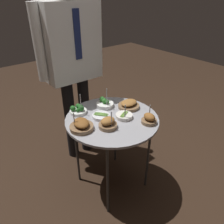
{
  "coord_description": "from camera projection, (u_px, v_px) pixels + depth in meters",
  "views": [
    {
      "loc": [
        -0.88,
        -1.09,
        1.54
      ],
      "look_at": [
        0.0,
        0.0,
        0.73
      ],
      "focal_mm": 35.0,
      "sensor_mm": 36.0,
      "label": 1
    }
  ],
  "objects": [
    {
      "name": "ground_plane",
      "position": [
        112.0,
        182.0,
        1.98
      ],
      "size": [
        8.0,
        8.0,
        0.0
      ],
      "primitive_type": "plane",
      "color": "black"
    },
    {
      "name": "serving_cart",
      "position": [
        112.0,
        123.0,
        1.66
      ],
      "size": [
        0.7,
        0.7,
        0.68
      ],
      "color": "#939399",
      "rests_on": "ground_plane"
    },
    {
      "name": "bowl_broccoli_front_right",
      "position": [
        105.0,
        103.0,
        1.78
      ],
      "size": [
        0.14,
        0.14,
        0.18
      ],
      "color": "white",
      "rests_on": "serving_cart"
    },
    {
      "name": "bowl_asparagus_mid_left",
      "position": [
        101.0,
        116.0,
        1.64
      ],
      "size": [
        0.13,
        0.13,
        0.03
      ],
      "color": "silver",
      "rests_on": "serving_cart"
    },
    {
      "name": "bowl_roast_center",
      "position": [
        108.0,
        123.0,
        1.51
      ],
      "size": [
        0.13,
        0.13,
        0.14
      ],
      "color": "brown",
      "rests_on": "serving_cart"
    },
    {
      "name": "bowl_roast_front_left",
      "position": [
        129.0,
        105.0,
        1.77
      ],
      "size": [
        0.17,
        0.17,
        0.06
      ],
      "color": "brown",
      "rests_on": "serving_cart"
    },
    {
      "name": "bowl_asparagus_back_right",
      "position": [
        124.0,
        116.0,
        1.63
      ],
      "size": [
        0.13,
        0.13,
        0.13
      ],
      "color": "silver",
      "rests_on": "serving_cart"
    },
    {
      "name": "bowl_broccoli_back_left",
      "position": [
        78.0,
        110.0,
        1.69
      ],
      "size": [
        0.13,
        0.13,
        0.17
      ],
      "color": "white",
      "rests_on": "serving_cart"
    },
    {
      "name": "bowl_roast_mid_right",
      "position": [
        149.0,
        119.0,
        1.56
      ],
      "size": [
        0.11,
        0.11,
        0.13
      ],
      "color": "brown",
      "rests_on": "serving_cart"
    },
    {
      "name": "bowl_roast_front_center",
      "position": [
        81.0,
        125.0,
        1.49
      ],
      "size": [
        0.17,
        0.17,
        0.14
      ],
      "color": "brown",
      "rests_on": "serving_cart"
    },
    {
      "name": "waiter_figure",
      "position": [
        72.0,
        52.0,
        1.83
      ],
      "size": [
        0.62,
        0.23,
        1.68
      ],
      "color": "black",
      "rests_on": "ground_plane"
    }
  ]
}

